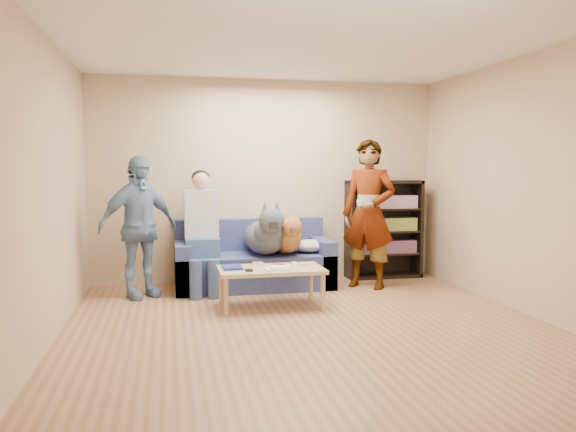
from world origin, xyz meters
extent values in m
plane|color=olive|center=(0.00, 0.00, 0.00)|extent=(5.00, 5.00, 0.00)
plane|color=white|center=(0.00, 0.00, 2.60)|extent=(5.00, 5.00, 0.00)
plane|color=tan|center=(0.00, 2.50, 1.30)|extent=(4.50, 0.00, 4.50)
plane|color=tan|center=(0.00, -2.50, 1.30)|extent=(4.50, 0.00, 4.50)
plane|color=tan|center=(-2.25, 0.00, 1.30)|extent=(0.00, 5.00, 5.00)
plane|color=tan|center=(2.25, 0.00, 1.30)|extent=(0.00, 5.00, 5.00)
ellipsoid|color=#A5A6AA|center=(0.44, 1.98, 0.50)|extent=(0.44, 0.37, 0.15)
imported|color=gray|center=(1.13, 1.76, 0.91)|extent=(0.79, 0.76, 1.82)
imported|color=#7A9BC4|center=(-1.60, 1.81, 0.80)|extent=(1.01, 0.82, 1.61)
cube|color=silver|center=(0.93, 1.56, 1.08)|extent=(0.08, 0.13, 0.03)
cube|color=navy|center=(-0.62, 1.09, 0.43)|extent=(0.20, 0.26, 0.03)
cube|color=silver|center=(-0.17, 0.94, 0.43)|extent=(0.26, 0.20, 0.02)
cube|color=beige|center=(-0.14, 0.96, 0.44)|extent=(0.22, 0.17, 0.01)
cube|color=silver|center=(-0.34, 1.16, 0.45)|extent=(0.11, 0.06, 0.05)
cube|color=white|center=(0.06, 1.14, 0.43)|extent=(0.04, 0.13, 0.03)
cube|color=silver|center=(0.14, 1.06, 0.43)|extent=(0.09, 0.06, 0.03)
cylinder|color=silver|center=(-0.02, 1.02, 0.43)|extent=(0.07, 0.07, 0.02)
cylinder|color=silver|center=(-0.02, 1.10, 0.43)|extent=(0.07, 0.07, 0.02)
cylinder|color=orange|center=(-0.24, 0.88, 0.42)|extent=(0.13, 0.06, 0.01)
cylinder|color=black|center=(-0.10, 1.22, 0.42)|extent=(0.13, 0.08, 0.01)
cube|color=black|center=(-0.47, 0.92, 0.43)|extent=(0.07, 0.12, 0.02)
cube|color=#515B93|center=(-0.25, 2.05, 0.21)|extent=(1.90, 0.85, 0.42)
cube|color=#515B93|center=(-0.25, 2.38, 0.62)|extent=(1.90, 0.18, 0.40)
cube|color=#515B93|center=(-1.11, 2.05, 0.29)|extent=(0.18, 0.85, 0.58)
cube|color=#515B93|center=(0.61, 2.05, 0.29)|extent=(0.18, 0.85, 0.58)
cube|color=#3D5F87|center=(-0.88, 1.97, 0.53)|extent=(0.40, 0.38, 0.22)
cylinder|color=#3A5380|center=(-0.98, 1.55, 0.21)|extent=(0.14, 0.14, 0.47)
cylinder|color=#415791|center=(-0.78, 1.55, 0.21)|extent=(0.14, 0.14, 0.47)
cube|color=silver|center=(-0.88, 2.07, 0.92)|extent=(0.40, 0.24, 0.58)
sphere|color=tan|center=(-0.88, 2.07, 1.32)|extent=(0.21, 0.21, 0.21)
ellipsoid|color=black|center=(-0.88, 2.10, 1.35)|extent=(0.22, 0.22, 0.19)
ellipsoid|color=#4C4E56|center=(-0.13, 2.00, 0.62)|extent=(0.46, 0.97, 0.40)
sphere|color=#4B4C55|center=(-0.13, 1.67, 0.72)|extent=(0.35, 0.35, 0.35)
sphere|color=#4E5058|center=(-0.13, 1.50, 0.88)|extent=(0.28, 0.28, 0.28)
cube|color=black|center=(-0.13, 1.37, 0.84)|extent=(0.09, 0.13, 0.08)
cone|color=#494B53|center=(-0.20, 1.52, 1.03)|extent=(0.09, 0.09, 0.13)
cone|color=#474B50|center=(-0.06, 1.52, 1.03)|extent=(0.09, 0.09, 0.13)
cylinder|color=#4A4E54|center=(-0.13, 2.42, 0.58)|extent=(0.05, 0.32, 0.19)
ellipsoid|color=#C5873C|center=(0.13, 2.03, 0.58)|extent=(0.38, 0.79, 0.33)
sphere|color=#B28336|center=(0.13, 1.73, 0.66)|extent=(0.29, 0.29, 0.29)
sphere|color=#AD6635|center=(0.13, 1.57, 0.79)|extent=(0.23, 0.23, 0.23)
cube|color=#52331C|center=(0.13, 1.45, 0.76)|extent=(0.07, 0.11, 0.07)
cone|color=#AC6E34|center=(0.06, 1.59, 0.91)|extent=(0.07, 0.07, 0.11)
cone|color=#C5883C|center=(0.19, 1.59, 0.91)|extent=(0.07, 0.07, 0.11)
cylinder|color=#BA8139|center=(0.13, 2.42, 0.55)|extent=(0.04, 0.26, 0.15)
cube|color=tan|center=(-0.22, 1.04, 0.40)|extent=(1.10, 0.60, 0.04)
cylinder|color=tan|center=(-0.72, 0.79, 0.19)|extent=(0.05, 0.05, 0.38)
cylinder|color=tan|center=(0.28, 0.79, 0.19)|extent=(0.05, 0.05, 0.38)
cylinder|color=tan|center=(-0.72, 1.29, 0.19)|extent=(0.05, 0.05, 0.38)
cylinder|color=tan|center=(0.28, 1.29, 0.19)|extent=(0.05, 0.05, 0.38)
cube|color=black|center=(1.07, 2.32, 0.65)|extent=(0.04, 0.34, 1.30)
cube|color=black|center=(2.03, 2.32, 0.65)|extent=(0.04, 0.34, 1.30)
cube|color=black|center=(1.55, 2.32, 1.28)|extent=(1.00, 0.34, 0.04)
cube|color=black|center=(1.55, 2.32, 0.02)|extent=(1.00, 0.34, 0.04)
cube|color=black|center=(1.55, 2.48, 0.65)|extent=(1.00, 0.02, 1.30)
cube|color=black|center=(1.55, 2.32, 0.32)|extent=(0.94, 0.32, 0.03)
cube|color=black|center=(1.55, 2.32, 0.62)|extent=(0.94, 0.32, 0.02)
cube|color=black|center=(1.55, 2.32, 0.92)|extent=(0.94, 0.32, 0.02)
cube|color=#B23333|center=(1.55, 2.30, 0.42)|extent=(0.84, 0.24, 0.17)
cube|color=gold|center=(1.55, 2.30, 0.72)|extent=(0.84, 0.24, 0.17)
cube|color=#994C99|center=(1.55, 2.30, 1.02)|extent=(0.84, 0.24, 0.17)
camera|label=1|loc=(-1.26, -4.70, 1.48)|focal=35.00mm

